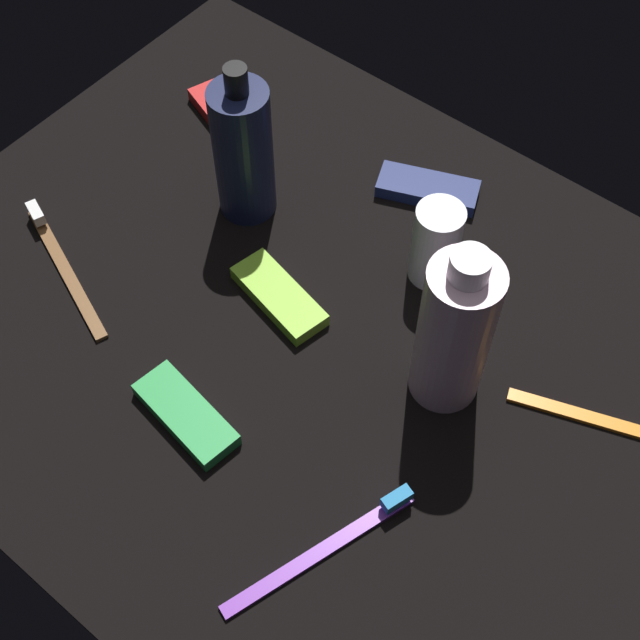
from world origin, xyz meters
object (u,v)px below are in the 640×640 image
object	(u,v)px
deodorant_stick	(436,244)
snack_bar_green	(186,414)
snack_bar_red	(226,115)
bodywash_bottle	(454,332)
toothbrush_purple	(331,544)
toothbrush_orange	(623,425)
lotion_bottle	(243,151)
snack_bar_navy	(428,189)
toothbrush_brown	(61,262)
snack_bar_lime	(279,296)

from	to	relation	value
deodorant_stick	snack_bar_green	size ratio (longest dim) A/B	0.87
deodorant_stick	snack_bar_red	bearing A→B (deg)	173.95
bodywash_bottle	deodorant_stick	bearing A→B (deg)	129.52
toothbrush_purple	toothbrush_orange	bearing A→B (deg)	61.24
lotion_bottle	snack_bar_green	distance (cm)	26.16
deodorant_stick	snack_bar_navy	xyz separation A→B (cm)	(-6.21, 8.25, -3.77)
lotion_bottle	toothbrush_brown	distance (cm)	20.97
toothbrush_brown	toothbrush_purple	world-z (taller)	same
bodywash_bottle	toothbrush_purple	distance (cm)	19.93
deodorant_stick	snack_bar_navy	distance (cm)	10.99
toothbrush_purple	snack_bar_navy	world-z (taller)	toothbrush_purple
deodorant_stick	snack_bar_navy	bearing A→B (deg)	126.97
toothbrush_brown	snack_bar_navy	size ratio (longest dim) A/B	1.66
deodorant_stick	snack_bar_red	size ratio (longest dim) A/B	0.87
toothbrush_purple	snack_bar_navy	xyz separation A→B (cm)	(-15.65, 36.07, 0.14)
snack_bar_navy	toothbrush_purple	bearing A→B (deg)	-88.95
toothbrush_brown	snack_bar_red	xyz separation A→B (cm)	(-0.95, 25.20, 0.14)
bodywash_bottle	snack_bar_green	distance (cm)	24.42
snack_bar_green	snack_bar_navy	bearing A→B (deg)	96.16
lotion_bottle	snack_bar_navy	size ratio (longest dim) A/B	1.73
snack_bar_navy	snack_bar_green	distance (cm)	34.97
toothbrush_brown	snack_bar_green	size ratio (longest dim) A/B	1.66
toothbrush_purple	snack_bar_navy	distance (cm)	39.32
snack_bar_red	snack_bar_lime	distance (cm)	25.37
bodywash_bottle	snack_bar_green	xyz separation A→B (cm)	(-15.63, -17.10, -7.74)
snack_bar_navy	snack_bar_red	distance (cm)	24.23
lotion_bottle	toothbrush_orange	size ratio (longest dim) A/B	1.03
deodorant_stick	toothbrush_orange	distance (cm)	23.34
lotion_bottle	toothbrush_brown	xyz separation A→B (cm)	(-9.14, -17.45, -7.19)
lotion_bottle	deodorant_stick	world-z (taller)	lotion_bottle
toothbrush_orange	toothbrush_brown	distance (cm)	54.87
bodywash_bottle	toothbrush_brown	world-z (taller)	bodywash_bottle
lotion_bottle	toothbrush_orange	world-z (taller)	lotion_bottle
bodywash_bottle	deodorant_stick	size ratio (longest dim) A/B	2.05
toothbrush_purple	toothbrush_brown	bearing A→B (deg)	171.42
deodorant_stick	snack_bar_navy	world-z (taller)	deodorant_stick
lotion_bottle	snack_bar_red	xyz separation A→B (cm)	(-10.09, 7.75, -7.05)
bodywash_bottle	toothbrush_purple	xyz separation A→B (cm)	(1.53, -18.23, -7.89)
lotion_bottle	snack_bar_red	world-z (taller)	lotion_bottle
snack_bar_navy	toothbrush_orange	bearing A→B (deg)	-44.68
deodorant_stick	lotion_bottle	bearing A→B (deg)	-166.98
toothbrush_orange	bodywash_bottle	bearing A→B (deg)	-158.03
toothbrush_brown	snack_bar_green	bearing A→B (deg)	-12.36
deodorant_stick	toothbrush_brown	size ratio (longest dim) A/B	0.52
toothbrush_brown	toothbrush_orange	bearing A→B (deg)	19.62
toothbrush_orange	snack_bar_lime	size ratio (longest dim) A/B	1.67
deodorant_stick	toothbrush_purple	bearing A→B (deg)	-71.26
snack_bar_navy	snack_bar_lime	distance (cm)	20.41
lotion_bottle	deodorant_stick	xyz separation A→B (cm)	(19.82, 4.58, -3.28)
lotion_bottle	snack_bar_red	bearing A→B (deg)	142.46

